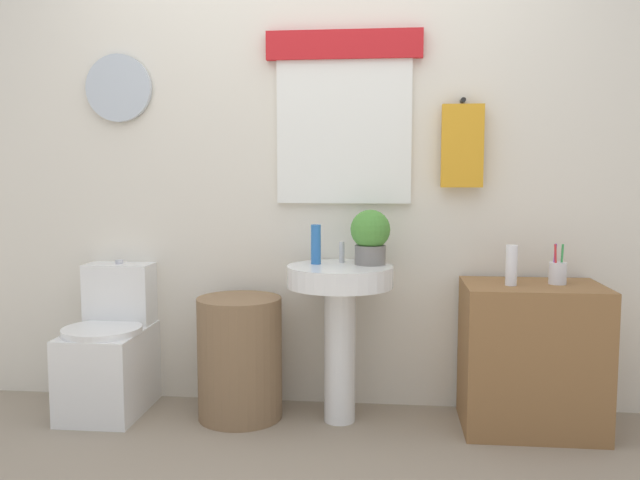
# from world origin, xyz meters

# --- Properties ---
(back_wall) EXTENTS (4.40, 0.18, 2.60)m
(back_wall) POSITION_xyz_m (0.00, 1.15, 1.30)
(back_wall) COLOR silver
(back_wall) RESTS_ON ground_plane
(toilet) EXTENTS (0.38, 0.51, 0.75)m
(toilet) POSITION_xyz_m (-0.98, 0.88, 0.29)
(toilet) COLOR white
(toilet) RESTS_ON ground_plane
(laundry_hamper) EXTENTS (0.41, 0.41, 0.59)m
(laundry_hamper) POSITION_xyz_m (-0.32, 0.85, 0.30)
(laundry_hamper) COLOR #846647
(laundry_hamper) RESTS_ON ground_plane
(pedestal_sink) EXTENTS (0.50, 0.50, 0.76)m
(pedestal_sink) POSITION_xyz_m (0.17, 0.85, 0.57)
(pedestal_sink) COLOR white
(pedestal_sink) RESTS_ON ground_plane
(faucet) EXTENTS (0.03, 0.03, 0.10)m
(faucet) POSITION_xyz_m (0.17, 0.97, 0.81)
(faucet) COLOR silver
(faucet) RESTS_ON pedestal_sink
(wooden_cabinet) EXTENTS (0.63, 0.44, 0.68)m
(wooden_cabinet) POSITION_xyz_m (1.06, 0.85, 0.34)
(wooden_cabinet) COLOR olive
(wooden_cabinet) RESTS_ON ground_plane
(soap_bottle) EXTENTS (0.05, 0.05, 0.19)m
(soap_bottle) POSITION_xyz_m (0.05, 0.90, 0.85)
(soap_bottle) COLOR #2D6BB7
(soap_bottle) RESTS_ON pedestal_sink
(potted_plant) EXTENTS (0.19, 0.19, 0.26)m
(potted_plant) POSITION_xyz_m (0.31, 0.91, 0.90)
(potted_plant) COLOR slate
(potted_plant) RESTS_ON pedestal_sink
(lotion_bottle) EXTENTS (0.05, 0.05, 0.18)m
(lotion_bottle) POSITION_xyz_m (0.95, 0.81, 0.77)
(lotion_bottle) COLOR white
(lotion_bottle) RESTS_ON wooden_cabinet
(toothbrush_cup) EXTENTS (0.08, 0.08, 0.19)m
(toothbrush_cup) POSITION_xyz_m (1.17, 0.87, 0.74)
(toothbrush_cup) COLOR silver
(toothbrush_cup) RESTS_ON wooden_cabinet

